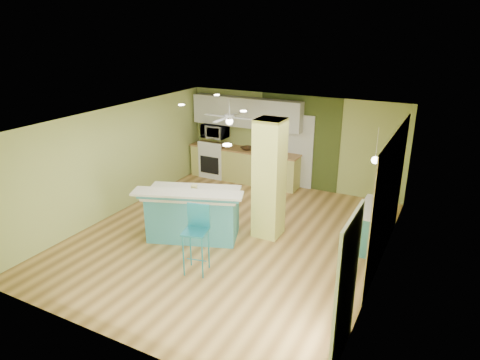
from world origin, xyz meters
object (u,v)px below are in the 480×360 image
object	(u,v)px
peninsula	(193,213)
bar_stool	(197,228)
side_counter	(373,226)
canister	(194,189)
fruit_bowl	(247,148)

from	to	relation	value
peninsula	bar_stool	world-z (taller)	bar_stool
side_counter	canister	world-z (taller)	canister
bar_stool	fruit_bowl	distance (m)	4.71
side_counter	canister	distance (m)	3.67
bar_stool	side_counter	bearing A→B (deg)	29.65
peninsula	side_counter	distance (m)	3.66
peninsula	bar_stool	size ratio (longest dim) A/B	1.83
fruit_bowl	peninsula	bearing A→B (deg)	-81.81
side_counter	canister	xyz separation A→B (m)	(-3.34, -1.37, 0.67)
fruit_bowl	canister	bearing A→B (deg)	-80.92
bar_stool	canister	bearing A→B (deg)	112.00
canister	bar_stool	bearing A→B (deg)	-54.93
peninsula	fruit_bowl	bearing A→B (deg)	77.81
fruit_bowl	side_counter	bearing A→B (deg)	-28.60
peninsula	canister	distance (m)	0.56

